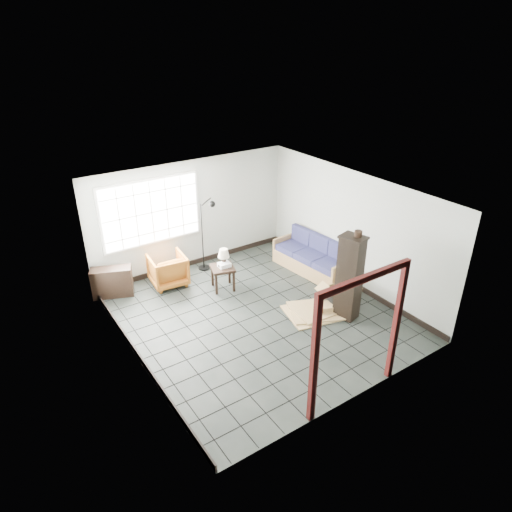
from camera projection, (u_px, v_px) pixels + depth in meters
ground at (257, 316)px, 9.28m from camera, size 5.50×5.50×0.00m
room_shell at (256, 240)px, 8.54m from camera, size 5.02×5.52×2.61m
window_panel at (151, 212)px, 10.06m from camera, size 2.32×0.08×1.52m
doorway_trim at (360, 324)px, 6.66m from camera, size 1.80×0.08×2.20m
futon_sofa at (314, 258)px, 10.87m from camera, size 0.94×2.03×0.87m
armchair at (168, 268)px, 10.25m from camera, size 0.84×0.79×0.79m
side_table at (223, 271)px, 10.05m from camera, size 0.61×0.61×0.54m
table_lamp at (224, 254)px, 9.97m from camera, size 0.25×0.25×0.39m
projector at (224, 265)px, 10.00m from camera, size 0.27×0.22×0.09m
floor_lamp at (208, 232)px, 10.70m from camera, size 0.50×0.31×1.77m
console_shelf at (112, 282)px, 9.84m from camera, size 0.91×0.62×0.66m
tall_shelf at (349, 277)px, 8.87m from camera, size 0.48×0.56×1.77m
pot at (358, 234)px, 8.45m from camera, size 0.16×0.16×0.11m
open_box at (338, 296)px, 9.59m from camera, size 0.96×0.57×0.51m
cardboard_pile at (319, 310)px, 9.37m from camera, size 1.47×1.23×0.19m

